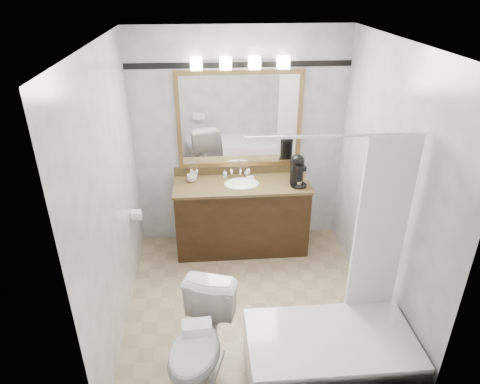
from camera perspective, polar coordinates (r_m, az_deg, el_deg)
room at (r=3.71m, az=1.59°, el=-0.15°), size 2.42×2.62×2.52m
vanity at (r=4.99m, az=0.21°, el=-3.05°), size 1.53×0.58×0.97m
mirror at (r=4.80m, az=-0.04°, el=9.54°), size 1.40×0.04×1.10m
vanity_light_bar at (r=4.60m, az=0.01°, el=16.88°), size 1.02×0.14×0.12m
accent_stripe at (r=4.67m, az=-0.06°, el=16.62°), size 2.40×0.01×0.06m
bathtub at (r=3.70m, az=12.11°, el=-19.92°), size 1.30×0.75×1.96m
tp_roll at (r=4.61m, az=-13.68°, el=-2.98°), size 0.11×0.12×0.12m
toilet at (r=3.53m, az=-5.40°, el=-19.52°), size 0.65×0.87×0.78m
tissue_box at (r=3.03m, az=-5.77°, el=-17.57°), size 0.21×0.12×0.08m
coffee_maker at (r=4.75m, az=7.65°, el=3.01°), size 0.18×0.23×0.35m
cup_left at (r=4.86m, az=-6.47°, el=1.88°), size 0.14×0.14×0.09m
cup_right at (r=4.96m, az=-6.11°, el=2.48°), size 0.11×0.11×0.09m
soap_bottle_a at (r=4.93m, az=-2.03°, el=2.45°), size 0.05×0.05×0.09m
soap_bottle_b at (r=4.97m, az=0.93°, el=2.66°), size 0.08×0.08×0.08m
soap_bar at (r=4.91m, az=1.40°, el=1.93°), size 0.08×0.06×0.02m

